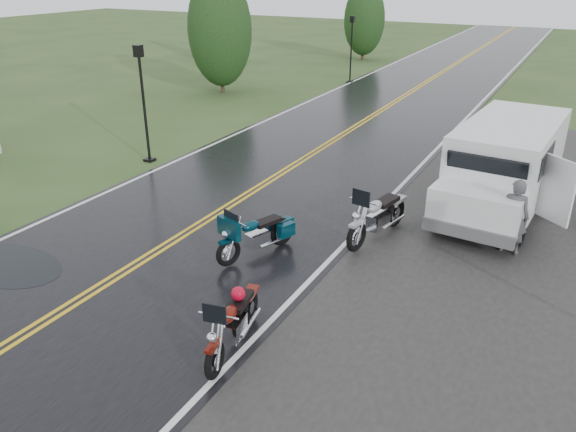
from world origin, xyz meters
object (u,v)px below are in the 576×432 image
Objects in this scene: motorcycle_red at (214,347)px; lamp_post_near_left at (144,105)px; van_white at (445,183)px; lamp_post_far_left at (351,50)px; motorcycle_silver at (357,225)px; motorcycle_teal at (228,242)px; person_at_van at (514,218)px.

lamp_post_near_left reaches higher than motorcycle_red.
lamp_post_far_left is at bearing 123.58° from van_white.
motorcycle_silver is at bearing -67.36° from lamp_post_far_left.
motorcycle_teal is 5.73m from van_white.
lamp_post_near_left is (-6.60, 5.00, 1.32)m from motorcycle_teal.
motorcycle_teal is 8.39m from lamp_post_near_left.
lamp_post_far_left is at bearing 123.74° from motorcycle_silver.
van_white is (1.79, 7.59, 0.57)m from motorcycle_red.
motorcycle_red is at bearing -98.81° from van_white.
motorcycle_silver is 0.64× the size of lamp_post_near_left.
person_at_van reaches higher than motorcycle_silver.
motorcycle_teal is at bearing -74.73° from lamp_post_far_left.
lamp_post_far_left is (-11.28, 17.70, 0.93)m from person_at_van.
person_at_van is (3.18, 1.71, 0.17)m from motorcycle_silver.
van_white is at bearing -16.13° from person_at_van.
lamp_post_far_left is (-5.84, 21.40, 1.20)m from motorcycle_teal.
lamp_post_far_left is at bearing 96.14° from motorcycle_red.
van_white is at bearing -60.86° from lamp_post_far_left.
lamp_post_far_left is at bearing 125.18° from motorcycle_teal.
motorcycle_teal is at bearing 38.72° from person_at_van.
van_white is at bearing 65.51° from motorcycle_red.
motorcycle_red is at bearing -83.21° from motorcycle_silver.
van_white is 3.42× the size of person_at_van.
van_white is at bearing 70.06° from motorcycle_teal.
lamp_post_near_left is 16.42m from lamp_post_far_left.
lamp_post_near_left reaches higher than person_at_van.
van_white is (3.65, 4.37, 0.58)m from motorcycle_teal.
motorcycle_silver is at bearing 74.45° from motorcycle_red.
van_white reaches higher than person_at_van.
motorcycle_teal is 0.56× the size of lamp_post_near_left.
motorcycle_red is 0.35× the size of van_white.
motorcycle_silver is at bearing 61.34° from motorcycle_teal.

